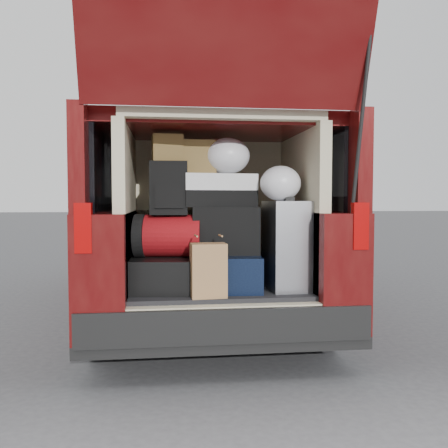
{
  "coord_description": "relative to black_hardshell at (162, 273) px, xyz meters",
  "views": [
    {
      "loc": [
        -0.36,
        -3.23,
        1.2
      ],
      "look_at": [
        0.05,
        0.2,
        1.01
      ],
      "focal_mm": 38.0,
      "sensor_mm": 36.0,
      "label": 1
    }
  ],
  "objects": [
    {
      "name": "grocery_sack_upper",
      "position": [
        0.26,
        0.07,
        0.83
      ],
      "size": [
        0.24,
        0.2,
        0.24
      ],
      "primitive_type": "cube",
      "rotation": [
        0.0,
        0.0,
        0.02
      ],
      "color": "olive",
      "rests_on": "twotone_duffel"
    },
    {
      "name": "plastic_bag_right",
      "position": [
        0.83,
        -0.11,
        0.64
      ],
      "size": [
        0.32,
        0.3,
        0.25
      ],
      "primitive_type": "ellipsoid",
      "rotation": [
        0.0,
        0.0,
        0.14
      ],
      "color": "white",
      "rests_on": "silver_roller"
    },
    {
      "name": "kraft_bag",
      "position": [
        0.3,
        -0.32,
        0.06
      ],
      "size": [
        0.24,
        0.16,
        0.35
      ],
      "primitive_type": "cube",
      "rotation": [
        0.0,
        0.0,
        0.07
      ],
      "color": "#A87D4C",
      "rests_on": "load_floor"
    },
    {
      "name": "grocery_sack_lower",
      "position": [
        0.04,
        0.04,
        0.89
      ],
      "size": [
        0.23,
        0.19,
        0.19
      ],
      "primitive_type": "cube",
      "rotation": [
        0.0,
        0.0,
        0.1
      ],
      "color": "olive",
      "rests_on": "backpack"
    },
    {
      "name": "load_floor",
      "position": [
        0.4,
        0.12,
        -0.39
      ],
      "size": [
        1.24,
        1.05,
        0.55
      ],
      "primitive_type": "cube",
      "color": "black",
      "rests_on": "ground"
    },
    {
      "name": "plastic_bag_center",
      "position": [
        0.47,
        0.04,
        0.84
      ],
      "size": [
        0.33,
        0.31,
        0.26
      ],
      "primitive_type": "ellipsoid",
      "rotation": [
        0.0,
        0.0,
        0.02
      ],
      "color": "white",
      "rests_on": "twotone_duffel"
    },
    {
      "name": "navy_hardshell",
      "position": [
        0.46,
        -0.02,
        0.01
      ],
      "size": [
        0.5,
        0.6,
        0.25
      ],
      "primitive_type": "cube",
      "rotation": [
        0.0,
        0.0,
        -0.07
      ],
      "color": "black",
      "rests_on": "load_floor"
    },
    {
      "name": "ground",
      "position": [
        0.4,
        -0.15,
        -0.67
      ],
      "size": [
        80.0,
        80.0,
        0.0
      ],
      "primitive_type": "plane",
      "color": "#3D3D40",
      "rests_on": "ground"
    },
    {
      "name": "backpack",
      "position": [
        0.05,
        -0.03,
        0.6
      ],
      "size": [
        0.27,
        0.17,
        0.37
      ],
      "primitive_type": "cube",
      "rotation": [
        0.0,
        0.0,
        -0.04
      ],
      "color": "black",
      "rests_on": "red_duffel"
    },
    {
      "name": "minivan",
      "position": [
        0.4,
        1.71,
        0.24
      ],
      "size": [
        1.9,
        5.35,
        2.77
      ],
      "color": "black",
      "rests_on": "ground"
    },
    {
      "name": "silver_roller",
      "position": [
        0.88,
        -0.09,
        0.2
      ],
      "size": [
        0.28,
        0.43,
        0.63
      ],
      "primitive_type": "cube",
      "rotation": [
        0.0,
        0.0,
        0.03
      ],
      "color": "silver",
      "rests_on": "load_floor"
    },
    {
      "name": "twotone_duffel",
      "position": [
        0.4,
        0.06,
        0.59
      ],
      "size": [
        0.57,
        0.35,
        0.24
      ],
      "primitive_type": "cube",
      "rotation": [
        0.0,
        0.0,
        0.16
      ],
      "color": "white",
      "rests_on": "black_soft_case"
    },
    {
      "name": "red_duffel",
      "position": [
        0.04,
        0.01,
        0.27
      ],
      "size": [
        0.5,
        0.36,
        0.3
      ],
      "primitive_type": "cube",
      "rotation": [
        0.0,
        0.0,
        -0.14
      ],
      "color": "maroon",
      "rests_on": "black_hardshell"
    },
    {
      "name": "black_soft_case",
      "position": [
        0.46,
        -0.0,
        0.3
      ],
      "size": [
        0.5,
        0.33,
        0.34
      ],
      "primitive_type": "cube",
      "rotation": [
        0.0,
        0.0,
        -0.1
      ],
      "color": "black",
      "rests_on": "navy_hardshell"
    },
    {
      "name": "black_hardshell",
      "position": [
        0.0,
        0.0,
        0.0
      ],
      "size": [
        0.48,
        0.62,
        0.23
      ],
      "primitive_type": "cube",
      "rotation": [
        0.0,
        0.0,
        -0.1
      ],
      "color": "black",
      "rests_on": "load_floor"
    }
  ]
}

